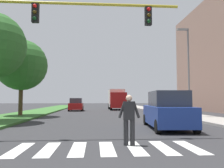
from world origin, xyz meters
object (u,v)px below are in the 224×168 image
object	(u,v)px
tree_far	(22,65)
pedestrian_performer	(129,117)
suv_crossing	(167,111)
street_lamp_right	(187,64)
truck_box_delivery	(117,99)
traffic_light_gantry	(34,31)
sedan_midblock	(76,105)

from	to	relation	value
tree_far	pedestrian_performer	xyz separation A→B (m)	(7.74, -13.25, -3.69)
suv_crossing	street_lamp_right	bearing A→B (deg)	59.82
street_lamp_right	tree_far	bearing A→B (deg)	171.75
street_lamp_right	truck_box_delivery	bearing A→B (deg)	105.56
traffic_light_gantry	street_lamp_right	world-z (taller)	street_lamp_right
traffic_light_gantry	pedestrian_performer	distance (m)	5.30
tree_far	suv_crossing	xyz separation A→B (m)	(10.40, -9.05, -3.69)
pedestrian_performer	street_lamp_right	bearing A→B (deg)	58.97
traffic_light_gantry	truck_box_delivery	distance (m)	26.46
street_lamp_right	truck_box_delivery	size ratio (longest dim) A/B	1.21
sedan_midblock	truck_box_delivery	bearing A→B (deg)	29.87
traffic_light_gantry	sedan_midblock	distance (m)	22.56
pedestrian_performer	traffic_light_gantry	bearing A→B (deg)	154.89
tree_far	suv_crossing	world-z (taller)	tree_far
tree_far	sedan_midblock	world-z (taller)	tree_far
tree_far	street_lamp_right	bearing A→B (deg)	-8.25
pedestrian_performer	truck_box_delivery	world-z (taller)	truck_box_delivery
tree_far	sedan_midblock	xyz separation A→B (m)	(4.03, 10.75, -3.82)
tree_far	suv_crossing	distance (m)	14.27
pedestrian_performer	truck_box_delivery	xyz separation A→B (m)	(2.19, 27.38, 0.70)
traffic_light_gantry	street_lamp_right	xyz separation A→B (m)	(10.38, 9.43, 0.24)
pedestrian_performer	sedan_midblock	xyz separation A→B (m)	(-3.71, 24.00, -0.14)
traffic_light_gantry	pedestrian_performer	xyz separation A→B (m)	(3.67, -1.72, -3.42)
pedestrian_performer	tree_far	bearing A→B (deg)	120.29
street_lamp_right	sedan_midblock	world-z (taller)	street_lamp_right
suv_crossing	truck_box_delivery	xyz separation A→B (m)	(-0.48, 23.18, 0.70)
tree_far	traffic_light_gantry	distance (m)	12.23
pedestrian_performer	sedan_midblock	distance (m)	24.28
suv_crossing	truck_box_delivery	bearing A→B (deg)	91.18
pedestrian_performer	truck_box_delivery	bearing A→B (deg)	85.43
street_lamp_right	suv_crossing	xyz separation A→B (m)	(-4.04, -6.95, -3.66)
tree_far	traffic_light_gantry	bearing A→B (deg)	-70.56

